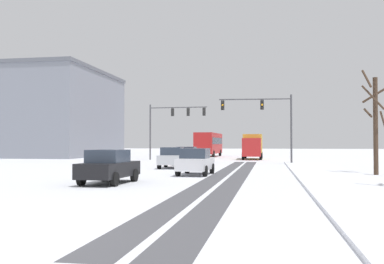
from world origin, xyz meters
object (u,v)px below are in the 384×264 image
object	(u,v)px
car_black_fourth	(109,166)
bus_oncoming	(209,143)
car_white_third	(196,161)
traffic_signal_far_left	(173,119)
traffic_signal_near_right	(265,114)
car_silver_second	(173,158)
box_truck_delivery	(253,146)
office_building_far_left_block	(10,114)
car_red_lead	(187,156)
bare_tree_sidewalk_mid	(375,120)

from	to	relation	value
car_black_fourth	bus_oncoming	size ratio (longest dim) A/B	0.38
car_white_third	car_black_fourth	distance (m)	7.10
car_black_fourth	traffic_signal_far_left	bearing A→B (deg)	96.65
traffic_signal_near_right	bus_oncoming	world-z (taller)	traffic_signal_near_right
traffic_signal_near_right	car_silver_second	world-z (taller)	traffic_signal_near_right
car_silver_second	box_truck_delivery	world-z (taller)	box_truck_delivery
car_silver_second	bus_oncoming	xyz separation A→B (m)	(-1.12, 29.05, 1.18)
car_silver_second	box_truck_delivery	xyz separation A→B (m)	(5.44, 20.15, 0.82)
bus_oncoming	office_building_far_left_block	world-z (taller)	office_building_far_left_block
bus_oncoming	box_truck_delivery	world-z (taller)	bus_oncoming
traffic_signal_far_left	office_building_far_left_block	size ratio (longest dim) A/B	0.23
bus_oncoming	box_truck_delivery	distance (m)	11.07
office_building_far_left_block	traffic_signal_near_right	bearing A→B (deg)	-25.66
traffic_signal_near_right	car_silver_second	distance (m)	11.61
traffic_signal_near_right	office_building_far_left_block	distance (m)	42.42
car_white_third	box_truck_delivery	distance (m)	27.13
car_silver_second	box_truck_delivery	size ratio (longest dim) A/B	0.56
traffic_signal_far_left	box_truck_delivery	xyz separation A→B (m)	(9.08, 3.76, -3.18)
car_red_lead	car_silver_second	size ratio (longest dim) A/B	0.99
traffic_signal_near_right	box_truck_delivery	xyz separation A→B (m)	(-1.63, 11.79, -3.04)
traffic_signal_far_left	car_red_lead	world-z (taller)	traffic_signal_far_left
box_truck_delivery	car_silver_second	bearing A→B (deg)	-105.12
bare_tree_sidewalk_mid	car_red_lead	bearing A→B (deg)	143.15
traffic_signal_far_left	office_building_far_left_block	distance (m)	29.40
car_white_third	car_black_fourth	bearing A→B (deg)	-116.22
box_truck_delivery	office_building_far_left_block	bearing A→B (deg)	169.83
car_white_third	bare_tree_sidewalk_mid	size ratio (longest dim) A/B	0.64
traffic_signal_near_right	bus_oncoming	distance (m)	22.43
bus_oncoming	box_truck_delivery	bearing A→B (deg)	-53.62
car_black_fourth	traffic_signal_near_right	bearing A→B (deg)	71.39
car_silver_second	car_white_third	distance (m)	7.46
box_truck_delivery	bare_tree_sidewalk_mid	distance (m)	26.47
car_red_lead	bus_oncoming	world-z (taller)	bus_oncoming
car_black_fourth	bus_oncoming	bearing A→B (deg)	91.26
bare_tree_sidewalk_mid	bus_oncoming	bearing A→B (deg)	113.67
bus_oncoming	bare_tree_sidewalk_mid	xyz separation A→B (m)	(14.89, -33.98, 1.35)
box_truck_delivery	office_building_far_left_block	size ratio (longest dim) A/B	0.25
traffic_signal_far_left	box_truck_delivery	world-z (taller)	traffic_signal_far_left
traffic_signal_near_right	office_building_far_left_block	xyz separation A→B (m)	(-38.21, 18.35, 1.61)
car_silver_second	bare_tree_sidewalk_mid	world-z (taller)	bare_tree_sidewalk_mid
car_white_third	car_black_fourth	size ratio (longest dim) A/B	0.99
traffic_signal_near_right	car_black_fourth	size ratio (longest dim) A/B	1.64
car_red_lead	car_silver_second	bearing A→B (deg)	-91.20
car_white_third	box_truck_delivery	bearing A→B (deg)	84.72
car_black_fourth	bare_tree_sidewalk_mid	distance (m)	16.43
traffic_signal_far_left	car_white_third	size ratio (longest dim) A/B	1.66
car_silver_second	car_black_fourth	world-z (taller)	same
car_black_fourth	box_truck_delivery	distance (m)	33.85
traffic_signal_far_left	traffic_signal_near_right	bearing A→B (deg)	-36.87
bus_oncoming	office_building_far_left_block	distance (m)	30.41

